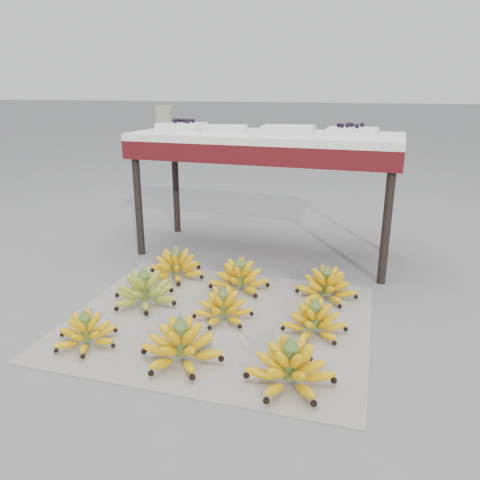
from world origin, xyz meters
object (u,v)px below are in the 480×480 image
(newspaper_mat, at_px, (219,320))
(bunch_front_right, at_px, (290,367))
(bunch_front_center, at_px, (182,345))
(bunch_back_right, at_px, (327,286))
(tray_right, at_px, (288,130))
(bunch_back_center, at_px, (239,278))
(tray_far_left, at_px, (182,126))
(bunch_mid_left, at_px, (145,291))
(glass_jar, at_px, (163,117))
(bunch_mid_center, at_px, (223,308))
(bunch_mid_right, at_px, (315,321))
(vendor_table, at_px, (265,148))
(tray_far_right, at_px, (353,131))
(tray_left, at_px, (226,129))
(bunch_front_left, at_px, (86,332))
(bunch_back_left, at_px, (176,266))

(newspaper_mat, xyz_separation_m, bunch_front_right, (0.39, -0.35, 0.06))
(newspaper_mat, height_order, bunch_front_center, bunch_front_center)
(bunch_back_right, distance_m, tray_right, 0.89)
(bunch_front_right, height_order, bunch_back_right, bunch_front_right)
(bunch_back_center, relative_size, tray_far_left, 1.34)
(bunch_mid_left, relative_size, glass_jar, 2.86)
(bunch_mid_center, distance_m, bunch_mid_right, 0.39)
(bunch_front_center, xyz_separation_m, bunch_back_center, (-0.00, 0.66, -0.00))
(newspaper_mat, relative_size, bunch_mid_center, 4.38)
(newspaper_mat, xyz_separation_m, bunch_mid_left, (-0.38, 0.04, 0.06))
(bunch_mid_right, bearing_deg, bunch_front_right, -95.10)
(bunch_mid_center, bearing_deg, bunch_front_right, -52.70)
(vendor_table, relative_size, tray_right, 5.10)
(tray_far_right, bearing_deg, tray_far_left, 179.40)
(bunch_back_right, height_order, tray_far_left, tray_far_left)
(bunch_mid_right, relative_size, tray_left, 1.02)
(tray_far_left, height_order, tray_far_right, tray_far_left)
(bunch_front_left, height_order, bunch_back_left, bunch_back_left)
(vendor_table, bearing_deg, glass_jar, 177.62)
(newspaper_mat, bearing_deg, bunch_mid_center, 40.18)
(tray_right, bearing_deg, newspaper_mat, -95.47)
(bunch_back_left, bearing_deg, tray_left, 102.88)
(tray_far_left, bearing_deg, tray_far_right, -0.60)
(tray_far_right, bearing_deg, tray_left, -176.81)
(bunch_mid_center, xyz_separation_m, bunch_back_right, (0.38, 0.35, 0.01))
(bunch_mid_right, bearing_deg, bunch_front_left, -158.08)
(bunch_front_right, distance_m, bunch_mid_center, 0.52)
(bunch_mid_right, relative_size, bunch_back_right, 0.78)
(bunch_front_center, relative_size, tray_far_right, 1.22)
(newspaper_mat, bearing_deg, bunch_back_left, 135.62)
(newspaper_mat, relative_size, tray_far_right, 4.85)
(bunch_back_left, bearing_deg, tray_far_right, 57.96)
(bunch_mid_right, bearing_deg, bunch_back_left, 153.65)
(bunch_front_left, relative_size, bunch_back_center, 0.91)
(vendor_table, height_order, tray_right, tray_right)
(bunch_mid_center, bearing_deg, bunch_back_right, 33.84)
(bunch_mid_left, bearing_deg, bunch_front_center, -21.34)
(bunch_mid_left, distance_m, tray_right, 1.15)
(bunch_back_right, bearing_deg, vendor_table, 145.35)
(bunch_mid_right, relative_size, glass_jar, 1.94)
(bunch_front_center, xyz_separation_m, tray_far_right, (0.43, 1.22, 0.66))
(bunch_mid_right, distance_m, bunch_back_right, 0.35)
(bunch_back_center, height_order, glass_jar, glass_jar)
(bunch_back_center, distance_m, bunch_back_right, 0.42)
(bunch_back_right, xyz_separation_m, tray_far_left, (-0.97, 0.53, 0.67))
(bunch_mid_right, relative_size, bunch_back_left, 0.69)
(bunch_back_left, xyz_separation_m, tray_far_left, (-0.19, 0.53, 0.66))
(bunch_front_left, relative_size, tray_left, 1.22)
(newspaper_mat, relative_size, bunch_front_center, 3.96)
(bunch_mid_left, bearing_deg, bunch_front_right, -2.34)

